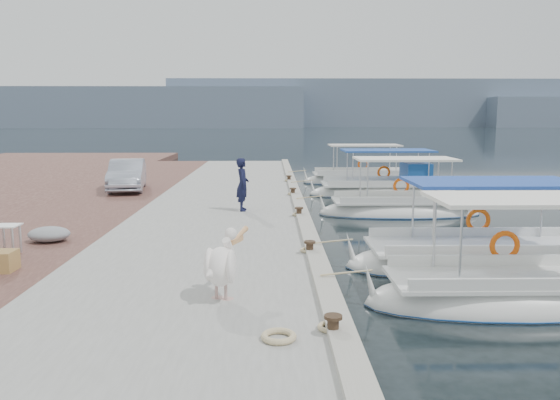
% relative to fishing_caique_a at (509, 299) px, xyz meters
% --- Properties ---
extents(ground, '(400.00, 400.00, 0.00)m').
position_rel_fishing_caique_a_xyz_m(ground, '(-3.56, 5.79, -0.13)').
color(ground, black).
rests_on(ground, ground).
extents(concrete_quay, '(6.00, 40.00, 0.50)m').
position_rel_fishing_caique_a_xyz_m(concrete_quay, '(-6.56, 10.79, 0.12)').
color(concrete_quay, gray).
rests_on(concrete_quay, ground).
extents(quay_curb, '(0.44, 40.00, 0.12)m').
position_rel_fishing_caique_a_xyz_m(quay_curb, '(-3.78, 10.79, 0.43)').
color(quay_curb, gray).
rests_on(quay_curb, concrete_quay).
extents(cobblestone_strip, '(4.00, 40.00, 0.50)m').
position_rel_fishing_caique_a_xyz_m(cobblestone_strip, '(-11.56, 10.79, 0.12)').
color(cobblestone_strip, '#4D2E29').
rests_on(cobblestone_strip, ground).
extents(distant_hills, '(330.00, 60.00, 18.00)m').
position_rel_fishing_caique_a_xyz_m(distant_hills, '(26.05, 207.29, 7.49)').
color(distant_hills, slate).
rests_on(distant_hills, ground).
extents(fishing_caique_a, '(5.94, 2.19, 2.83)m').
position_rel_fishing_caique_a_xyz_m(fishing_caique_a, '(0.00, 0.00, 0.00)').
color(fishing_caique_a, white).
rests_on(fishing_caique_a, ground).
extents(fishing_caique_b, '(7.02, 2.55, 2.83)m').
position_rel_fishing_caique_a_xyz_m(fishing_caique_b, '(0.54, 2.80, -0.00)').
color(fishing_caique_b, white).
rests_on(fishing_caique_b, ground).
extents(fishing_caique_c, '(6.36, 2.24, 2.83)m').
position_rel_fishing_caique_a_xyz_m(fishing_caique_c, '(0.21, 10.46, -0.00)').
color(fishing_caique_c, white).
rests_on(fishing_caique_c, ground).
extents(fishing_caique_d, '(7.22, 2.58, 2.83)m').
position_rel_fishing_caique_a_xyz_m(fishing_caique_d, '(0.75, 15.83, 0.06)').
color(fishing_caique_d, white).
rests_on(fishing_caique_d, ground).
extents(fishing_caique_e, '(6.74, 2.27, 2.83)m').
position_rel_fishing_caique_a_xyz_m(fishing_caique_e, '(0.40, 20.80, -0.00)').
color(fishing_caique_e, white).
rests_on(fishing_caique_e, ground).
extents(mooring_bollards, '(0.28, 20.28, 0.33)m').
position_rel_fishing_caique_a_xyz_m(mooring_bollards, '(-3.91, 7.29, 0.57)').
color(mooring_bollards, black).
rests_on(mooring_bollards, concrete_quay).
extents(pelican, '(0.89, 1.60, 1.25)m').
position_rel_fishing_caique_a_xyz_m(pelican, '(-5.75, -0.94, 1.02)').
color(pelican, tan).
rests_on(pelican, concrete_quay).
extents(fisherman, '(0.48, 0.70, 1.88)m').
position_rel_fishing_caique_a_xyz_m(fisherman, '(-5.85, 8.57, 1.31)').
color(fisherman, black).
rests_on(fisherman, concrete_quay).
extents(parked_car, '(2.17, 4.42, 1.39)m').
position_rel_fishing_caique_a_xyz_m(parked_car, '(-11.38, 14.16, 1.07)').
color(parked_car, '#B0B7C9').
rests_on(parked_car, cobblestone_strip).
extents(wooden_crate, '(0.55, 0.55, 0.44)m').
position_rel_fishing_caique_a_xyz_m(wooden_crate, '(-10.67, 0.95, 0.59)').
color(wooden_crate, olive).
rests_on(wooden_crate, cobblestone_strip).
extents(tarp_bundle, '(1.10, 0.90, 0.40)m').
position_rel_fishing_caique_a_xyz_m(tarp_bundle, '(-10.79, 3.78, 0.57)').
color(tarp_bundle, gray).
rests_on(tarp_bundle, cobblestone_strip).
extents(folding_table, '(0.55, 0.55, 0.73)m').
position_rel_fishing_caique_a_xyz_m(folding_table, '(-11.20, 2.38, 0.90)').
color(folding_table, silver).
rests_on(folding_table, cobblestone_strip).
extents(rope_coil, '(0.54, 0.54, 0.10)m').
position_rel_fishing_caique_a_xyz_m(rope_coil, '(-4.74, -2.84, 0.42)').
color(rope_coil, '#C6B284').
rests_on(rope_coil, concrete_quay).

